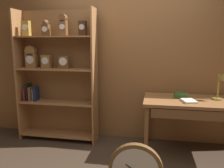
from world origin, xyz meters
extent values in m
cube|color=brown|center=(0.00, 1.35, 1.30)|extent=(4.80, 0.05, 2.60)
cube|color=#9E6B3D|center=(-1.67, 1.06, 1.02)|extent=(0.02, 0.32, 2.04)
cube|color=#9E6B3D|center=(-0.46, 1.06, 1.02)|extent=(0.03, 0.32, 2.04)
cube|color=brown|center=(-1.06, 1.22, 1.02)|extent=(1.24, 0.01, 2.04)
cube|color=#9E6B3D|center=(-1.06, 1.06, 0.08)|extent=(1.19, 0.30, 0.02)
cube|color=#9E6B3D|center=(-1.06, 1.06, 0.61)|extent=(1.19, 0.30, 0.02)
cube|color=#9E6B3D|center=(-1.06, 1.06, 1.14)|extent=(1.19, 0.30, 0.02)
cube|color=#9E6B3D|center=(-1.06, 1.06, 1.63)|extent=(1.19, 0.30, 0.02)
cube|color=#B28C38|center=(-1.51, 1.04, 1.75)|extent=(0.12, 0.08, 0.22)
cylinder|color=silver|center=(-1.51, 1.00, 1.77)|extent=(0.09, 0.01, 0.09)
cube|color=olive|center=(-1.48, 1.07, 1.26)|extent=(0.17, 0.09, 0.22)
cylinder|color=olive|center=(-1.48, 1.07, 1.41)|extent=(0.17, 0.09, 0.17)
cylinder|color=silver|center=(-1.48, 1.03, 1.28)|extent=(0.13, 0.01, 0.13)
cube|color=brown|center=(-1.19, 1.04, 1.72)|extent=(0.10, 0.09, 0.17)
sphere|color=brown|center=(-1.19, 1.04, 1.83)|extent=(0.09, 0.09, 0.09)
cylinder|color=silver|center=(-1.19, 0.99, 1.74)|extent=(0.08, 0.01, 0.08)
cube|color=olive|center=(-1.22, 1.06, 1.25)|extent=(0.14, 0.07, 0.20)
cylinder|color=silver|center=(-1.22, 1.02, 1.27)|extent=(0.11, 0.01, 0.11)
cube|color=brown|center=(-0.92, 1.05, 1.75)|extent=(0.10, 0.10, 0.22)
cylinder|color=brown|center=(-0.92, 1.05, 1.90)|extent=(0.10, 0.10, 0.10)
cylinder|color=silver|center=(-0.92, 1.00, 1.77)|extent=(0.08, 0.01, 0.08)
cube|color=brown|center=(-0.93, 1.06, 1.25)|extent=(0.16, 0.07, 0.19)
cylinder|color=white|center=(-0.93, 1.02, 1.26)|extent=(0.12, 0.01, 0.12)
cube|color=#472816|center=(-0.62, 1.06, 1.75)|extent=(0.11, 0.09, 0.21)
cylinder|color=silver|center=(-0.62, 1.01, 1.76)|extent=(0.08, 0.01, 0.08)
cube|color=maroon|center=(-1.60, 1.05, 0.72)|extent=(0.03, 0.13, 0.19)
cube|color=black|center=(-1.55, 1.06, 0.76)|extent=(0.02, 0.15, 0.28)
cube|color=brown|center=(-1.51, 1.07, 0.73)|extent=(0.03, 0.16, 0.22)
cube|color=slate|center=(-1.47, 1.08, 0.72)|extent=(0.02, 0.12, 0.19)
cube|color=#19234C|center=(-1.42, 1.06, 0.74)|extent=(0.03, 0.13, 0.23)
cube|color=brown|center=(0.99, 0.93, 0.76)|extent=(1.39, 0.71, 0.04)
cube|color=brown|center=(0.34, 0.62, 0.37)|extent=(0.05, 0.05, 0.74)
cube|color=brown|center=(0.34, 1.24, 0.37)|extent=(0.05, 0.05, 0.74)
cube|color=brown|center=(0.99, 0.59, 0.67)|extent=(1.18, 0.03, 0.12)
cylinder|color=olive|center=(1.27, 1.00, 0.79)|extent=(0.13, 0.13, 0.02)
cylinder|color=olive|center=(1.27, 1.00, 0.96)|extent=(0.02, 0.02, 0.32)
cube|color=#2D5123|center=(0.80, 1.00, 0.82)|extent=(0.17, 0.11, 0.08)
cube|color=silver|center=(0.88, 0.80, 0.79)|extent=(0.21, 0.25, 0.02)
camera|label=1|loc=(0.41, -2.21, 1.56)|focal=36.52mm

